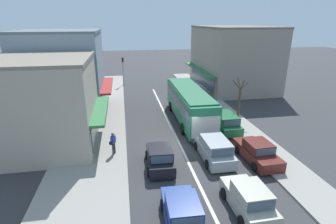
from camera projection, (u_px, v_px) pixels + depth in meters
ground_plane at (180, 145)px, 20.70m from camera, size 140.00×140.00×0.00m
lane_centre_line at (171, 126)px, 24.41m from camera, size 0.20×28.00×0.01m
sidewalk_left at (98, 122)px, 25.15m from camera, size 5.20×44.00×0.14m
kerb_right at (226, 115)px, 27.25m from camera, size 2.80×44.00×0.12m
shopfront_corner_near at (43, 104)px, 19.62m from camera, size 8.38×7.69×6.85m
shopfront_mid_block at (64, 73)px, 27.05m from camera, size 8.71×8.11×8.44m
building_right_far at (232, 58)px, 37.59m from camera, size 9.92×13.45×8.58m
city_bus at (189, 103)px, 25.10m from camera, size 2.84×10.88×3.23m
hatchback_queue_far_back at (160, 158)px, 17.45m from camera, size 1.93×3.76×1.54m
wagon_adjacent_lane_trail at (214, 149)px, 18.57m from camera, size 1.96×4.51×1.58m
hatchback_queue_gap_filler at (182, 213)px, 12.40m from camera, size 1.92×3.76×1.54m
hatchback_behind_bus_mid at (249, 199)px, 13.39m from camera, size 1.85×3.72×1.54m
parked_sedan_kerb_front at (257, 152)px, 18.28m from camera, size 2.02×4.26×1.47m
parked_wagon_kerb_second at (224, 122)px, 23.43m from camera, size 1.97×4.52×1.58m
parked_sedan_kerb_third at (203, 102)px, 29.27m from camera, size 2.00×4.25×1.47m
parked_hatchback_kerb_rear at (193, 90)px, 34.17m from camera, size 1.86×3.72×1.54m
traffic_light_downstreet at (123, 67)px, 38.77m from camera, size 0.33×0.24×4.20m
street_tree_right at (239, 102)px, 24.71m from camera, size 1.54×1.49×4.32m
pedestrian_with_handbag_near at (113, 142)px, 18.88m from camera, size 0.48×0.62×1.63m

